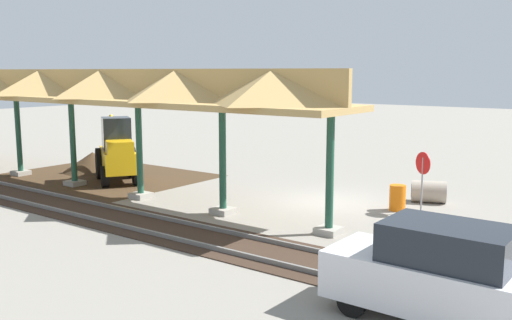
{
  "coord_description": "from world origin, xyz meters",
  "views": [
    {
      "loc": [
        -10.1,
        18.08,
        4.83
      ],
      "look_at": [
        2.16,
        1.52,
        1.6
      ],
      "focal_mm": 40.0,
      "sensor_mm": 36.0,
      "label": 1
    }
  ],
  "objects_px": {
    "stop_sign": "(423,170)",
    "concrete_pipe": "(429,192)",
    "distant_parked_car": "(439,274)",
    "traffic_barrel": "(397,198)",
    "backhoe": "(117,153)"
  },
  "relations": [
    {
      "from": "stop_sign",
      "to": "distant_parked_car",
      "type": "xyz_separation_m",
      "value": [
        -3.37,
        8.15,
        -0.54
      ]
    },
    {
      "from": "backhoe",
      "to": "distant_parked_car",
      "type": "bearing_deg",
      "value": 160.29
    },
    {
      "from": "stop_sign",
      "to": "distant_parked_car",
      "type": "relative_size",
      "value": 0.5
    },
    {
      "from": "traffic_barrel",
      "to": "stop_sign",
      "type": "bearing_deg",
      "value": -175.31
    },
    {
      "from": "distant_parked_car",
      "to": "stop_sign",
      "type": "bearing_deg",
      "value": -67.55
    },
    {
      "from": "stop_sign",
      "to": "distant_parked_car",
      "type": "distance_m",
      "value": 8.83
    },
    {
      "from": "concrete_pipe",
      "to": "stop_sign",
      "type": "bearing_deg",
      "value": 102.26
    },
    {
      "from": "concrete_pipe",
      "to": "traffic_barrel",
      "type": "bearing_deg",
      "value": 76.81
    },
    {
      "from": "stop_sign",
      "to": "concrete_pipe",
      "type": "distance_m",
      "value": 2.15
    },
    {
      "from": "backhoe",
      "to": "traffic_barrel",
      "type": "height_order",
      "value": "backhoe"
    },
    {
      "from": "stop_sign",
      "to": "concrete_pipe",
      "type": "bearing_deg",
      "value": -77.74
    },
    {
      "from": "concrete_pipe",
      "to": "backhoe",
      "type": "bearing_deg",
      "value": 18.11
    },
    {
      "from": "distant_parked_car",
      "to": "traffic_barrel",
      "type": "height_order",
      "value": "distant_parked_car"
    },
    {
      "from": "backhoe",
      "to": "concrete_pipe",
      "type": "height_order",
      "value": "backhoe"
    },
    {
      "from": "stop_sign",
      "to": "concrete_pipe",
      "type": "xyz_separation_m",
      "value": [
        0.39,
        -1.79,
        -1.12
      ]
    }
  ]
}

